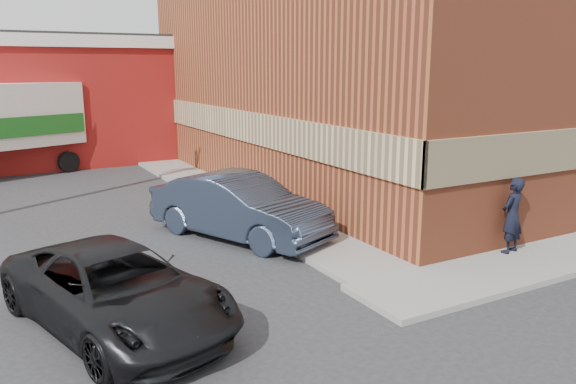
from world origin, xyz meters
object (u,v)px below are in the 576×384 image
sedan (239,207)px  box_truck (21,122)px  man (512,216)px  brick_building (404,55)px  suv_a (116,289)px

sedan → box_truck: 12.78m
man → sedan: man is taller
brick_building → suv_a: 16.14m
brick_building → box_truck: brick_building is taller
box_truck → man: bearing=-82.3°
suv_a → box_truck: (-0.16, 15.67, 1.41)m
brick_building → man: brick_building is taller
brick_building → box_truck: 15.32m
box_truck → suv_a: bearing=-109.7°
sedan → suv_a: 5.25m
man → box_truck: size_ratio=0.23×
sedan → box_truck: (-3.99, 12.08, 1.28)m
sedan → suv_a: sedan is taller
brick_building → box_truck: (-13.29, 7.18, -2.60)m
man → box_truck: bearing=-73.8°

